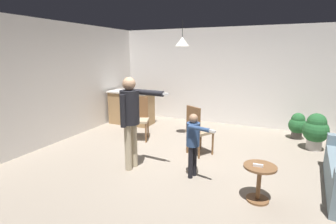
{
  "coord_description": "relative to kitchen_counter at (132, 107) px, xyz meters",
  "views": [
    {
      "loc": [
        1.5,
        -4.15,
        2.0
      ],
      "look_at": [
        -0.3,
        -0.15,
        1.0
      ],
      "focal_mm": 27.66,
      "sensor_mm": 36.0,
      "label": 1
    }
  ],
  "objects": [
    {
      "name": "wall_back",
      "position": [
        2.45,
        1.14,
        0.87
      ],
      "size": [
        6.4,
        0.1,
        2.7
      ],
      "primitive_type": "cube",
      "color": "silver",
      "rests_on": "ground"
    },
    {
      "name": "person_child",
      "position": [
        2.7,
        -2.44,
        0.19
      ],
      "size": [
        0.52,
        0.4,
        1.07
      ],
      "rotation": [
        0.0,
        0.0,
        -1.81
      ],
      "color": "black",
      "rests_on": "ground"
    },
    {
      "name": "dining_chair_near_wall",
      "position": [
        2.47,
        -1.49,
        0.07
      ],
      "size": [
        0.58,
        0.58,
        1.0
      ],
      "rotation": [
        0.0,
        0.0,
        5.74
      ],
      "color": "brown",
      "rests_on": "ground"
    },
    {
      "name": "potted_plant_corner",
      "position": [
        4.33,
        0.46,
        -0.13
      ],
      "size": [
        0.41,
        0.41,
        0.63
      ],
      "color": "#4C4742",
      "rests_on": "ground"
    },
    {
      "name": "ceiling_light_pendant",
      "position": [
        1.83,
        -0.72,
        1.77
      ],
      "size": [
        0.32,
        0.32,
        0.55
      ],
      "color": "silver"
    },
    {
      "name": "kitchen_counter",
      "position": [
        0.0,
        0.0,
        0.0
      ],
      "size": [
        1.26,
        0.66,
        0.95
      ],
      "color": "#99754C",
      "rests_on": "ground"
    },
    {
      "name": "person_adult",
      "position": [
        1.61,
        -2.57,
        0.53
      ],
      "size": [
        0.82,
        0.47,
        1.62
      ],
      "rotation": [
        0.0,
        0.0,
        -1.64
      ],
      "color": "tan",
      "rests_on": "ground"
    },
    {
      "name": "dining_chair_by_counter",
      "position": [
        0.92,
        -1.1,
        0.07
      ],
      "size": [
        0.54,
        0.54,
        1.0
      ],
      "rotation": [
        0.0,
        0.0,
        3.51
      ],
      "color": "brown",
      "rests_on": "ground"
    },
    {
      "name": "spare_remote_on_table",
      "position": [
        3.73,
        -2.79,
        0.06
      ],
      "size": [
        0.13,
        0.04,
        0.04
      ],
      "primitive_type": "cube",
      "rotation": [
        0.0,
        0.0,
        1.59
      ],
      "color": "white",
      "rests_on": "side_table_by_couch"
    },
    {
      "name": "wall_left",
      "position": [
        -0.75,
        -2.06,
        0.87
      ],
      "size": [
        0.1,
        6.4,
        2.7
      ],
      "primitive_type": "cube",
      "color": "silver",
      "rests_on": "ground"
    },
    {
      "name": "ground",
      "position": [
        2.45,
        -2.06,
        -0.48
      ],
      "size": [
        7.68,
        7.68,
        0.0
      ],
      "primitive_type": "plane",
      "color": "gray"
    },
    {
      "name": "side_table_by_couch",
      "position": [
        3.76,
        -2.74,
        -0.15
      ],
      "size": [
        0.44,
        0.44,
        0.52
      ],
      "color": "brown",
      "rests_on": "ground"
    },
    {
      "name": "potted_plant_by_wall",
      "position": [
        4.64,
        -0.2,
        -0.04
      ],
      "size": [
        0.51,
        0.51,
        0.79
      ],
      "color": "#B7B2AD",
      "rests_on": "ground"
    }
  ]
}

